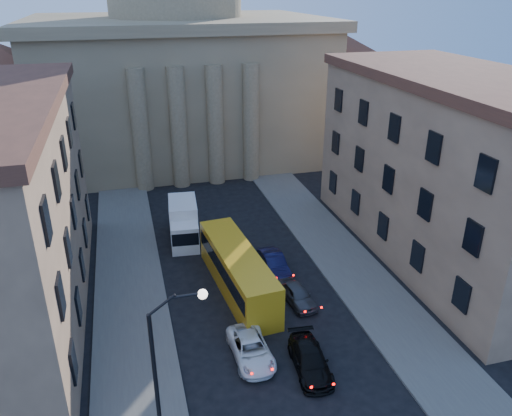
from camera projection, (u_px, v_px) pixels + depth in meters
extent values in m
cube|color=#57544F|center=(133.00, 328.00, 32.57)|extent=(5.00, 60.00, 0.15)
cube|color=#57544F|center=(369.00, 290.00, 36.63)|extent=(5.00, 60.00, 0.15)
cube|color=#816F4F|center=(181.00, 90.00, 64.82)|extent=(34.00, 26.00, 16.00)
cube|color=#816F4F|center=(176.00, 22.00, 61.39)|extent=(35.50, 27.50, 1.20)
cube|color=#816F4F|center=(7.00, 124.00, 59.06)|extent=(13.00, 13.00, 11.00)
cube|color=#816F4F|center=(335.00, 104.00, 69.11)|extent=(13.00, 13.00, 11.00)
cone|color=#4F2D21|center=(339.00, 47.00, 66.04)|extent=(26.02, 26.02, 4.00)
cylinder|color=#816F4F|center=(140.00, 131.00, 52.38)|extent=(1.80, 1.80, 13.00)
cylinder|color=#816F4F|center=(179.00, 129.00, 53.33)|extent=(1.80, 1.80, 13.00)
cylinder|color=#816F4F|center=(215.00, 126.00, 54.29)|extent=(1.80, 1.80, 13.00)
cylinder|color=#816F4F|center=(251.00, 124.00, 55.25)|extent=(1.80, 1.80, 13.00)
cube|color=tan|center=(452.00, 173.00, 39.36)|extent=(11.00, 26.00, 14.00)
cube|color=#4F2D21|center=(468.00, 79.00, 36.37)|extent=(11.60, 26.60, 0.80)
cylinder|color=black|center=(156.00, 388.00, 22.39)|extent=(0.20, 0.20, 8.00)
cylinder|color=black|center=(161.00, 305.00, 20.75)|extent=(1.30, 0.12, 0.96)
cylinder|color=black|center=(185.00, 296.00, 20.86)|extent=(1.30, 0.12, 0.12)
sphere|color=white|center=(203.00, 294.00, 21.06)|extent=(0.44, 0.44, 0.44)
imported|color=white|center=(251.00, 349.00, 29.80)|extent=(2.27, 4.73, 1.30)
imported|color=black|center=(310.00, 360.00, 28.89)|extent=(2.27, 4.79, 1.35)
imported|color=#434347|center=(297.00, 294.00, 35.02)|extent=(2.03, 4.07, 1.33)
imported|color=black|center=(274.00, 263.00, 38.84)|extent=(1.65, 4.45, 1.45)
cube|color=gold|center=(238.00, 271.00, 36.14)|extent=(3.58, 11.52, 3.20)
cube|color=black|center=(237.00, 265.00, 35.93)|extent=(3.59, 10.91, 1.13)
cylinder|color=black|center=(243.00, 319.00, 32.72)|extent=(0.40, 1.05, 1.03)
cylinder|color=black|center=(272.00, 312.00, 33.38)|extent=(0.40, 1.05, 1.03)
cylinder|color=black|center=(209.00, 260.00, 39.78)|extent=(0.40, 1.05, 1.03)
cylinder|color=black|center=(234.00, 255.00, 40.43)|extent=(0.40, 1.05, 1.03)
cube|color=white|center=(185.00, 236.00, 41.96)|extent=(2.50, 2.59, 2.39)
cube|color=black|center=(185.00, 240.00, 40.81)|extent=(2.19, 0.32, 1.09)
cube|color=white|center=(183.00, 217.00, 44.15)|extent=(2.76, 4.38, 3.09)
cylinder|color=black|center=(174.00, 247.00, 41.75)|extent=(0.36, 0.92, 0.90)
cylinder|color=black|center=(198.00, 245.00, 42.07)|extent=(0.36, 0.92, 0.90)
cylinder|color=black|center=(173.00, 227.00, 45.33)|extent=(0.36, 0.92, 0.90)
cylinder|color=black|center=(195.00, 225.00, 45.64)|extent=(0.36, 0.92, 0.90)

